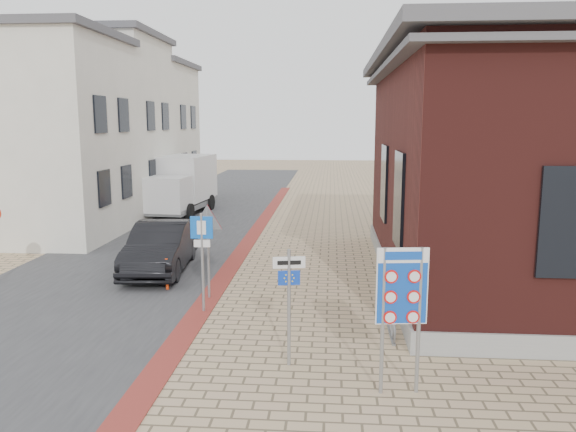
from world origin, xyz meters
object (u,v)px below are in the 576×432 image
(bollard, at_px, (167,274))
(border_sign, at_px, (402,290))
(box_truck, at_px, (181,184))
(essen_sign, at_px, (289,290))
(parking_sign, at_px, (202,245))
(sedan, at_px, (161,247))

(bollard, bearing_deg, border_sign, -44.22)
(box_truck, relative_size, essen_sign, 2.52)
(essen_sign, bearing_deg, bollard, 118.16)
(box_truck, bearing_deg, bollard, -71.19)
(box_truck, relative_size, border_sign, 2.23)
(border_sign, height_order, bollard, border_sign)
(border_sign, height_order, parking_sign, border_sign)
(parking_sign, bearing_deg, border_sign, -43.26)
(parking_sign, bearing_deg, essen_sign, -52.51)
(border_sign, xyz_separation_m, bollard, (-5.85, 5.69, -1.42))
(sedan, height_order, box_truck, box_truck)
(essen_sign, xyz_separation_m, parking_sign, (-2.38, 2.95, 0.18))
(parking_sign, bearing_deg, bollard, 128.28)
(sedan, height_order, border_sign, border_sign)
(parking_sign, relative_size, bollard, 2.74)
(box_truck, xyz_separation_m, essen_sign, (6.96, -17.88, 0.00))
(box_truck, relative_size, bollard, 6.37)
(border_sign, bearing_deg, bollard, 128.95)
(box_truck, distance_m, bollard, 13.59)
(sedan, bearing_deg, parking_sign, -63.91)
(sedan, bearing_deg, box_truck, 97.28)
(sedan, height_order, bollard, sedan)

